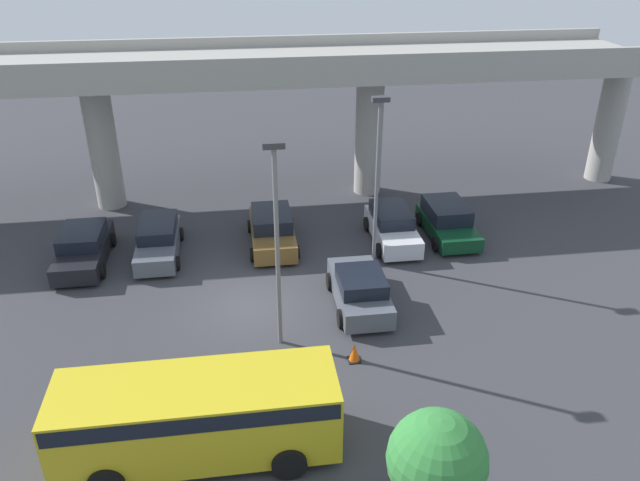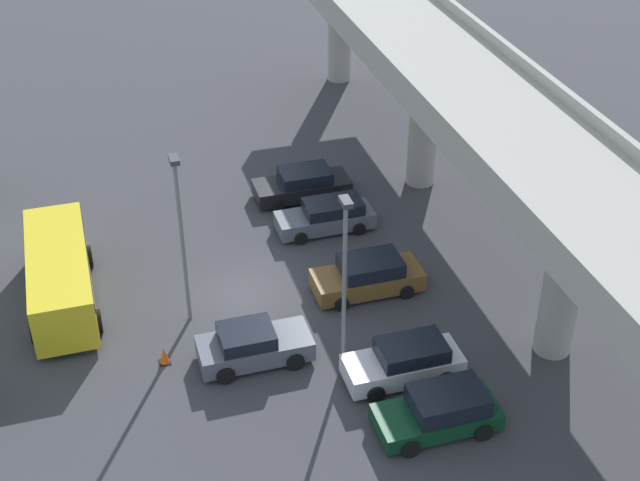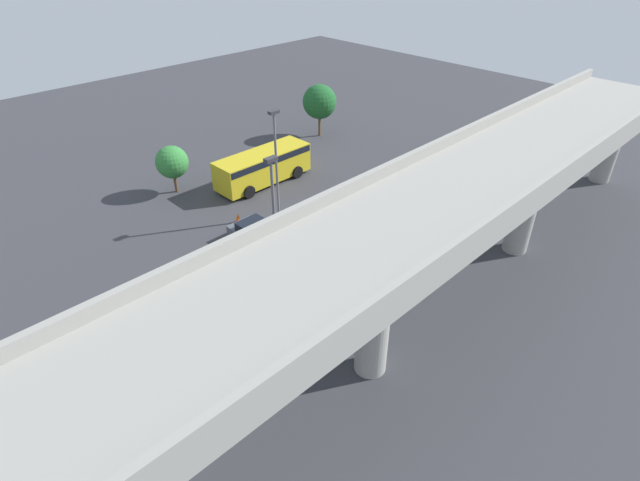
% 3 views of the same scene
% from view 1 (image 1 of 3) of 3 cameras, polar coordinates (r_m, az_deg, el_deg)
% --- Properties ---
extents(ground_plane, '(89.11, 89.11, 0.00)m').
position_cam_1_polar(ground_plane, '(24.96, -6.29, -5.93)').
color(ground_plane, '#38383D').
extents(highway_overpass, '(43.05, 6.03, 8.06)m').
position_cam_1_polar(highway_overpass, '(32.55, -7.71, 14.24)').
color(highway_overpass, '#9E9B93').
rests_on(highway_overpass, ground_plane).
extents(parked_car_0, '(2.17, 4.79, 1.53)m').
position_cam_1_polar(parked_car_0, '(29.40, -20.82, -0.60)').
color(parked_car_0, black).
rests_on(parked_car_0, ground_plane).
extents(parked_car_1, '(1.99, 4.61, 1.49)m').
position_cam_1_polar(parked_car_1, '(29.08, -14.57, 0.05)').
color(parked_car_1, '#515660').
rests_on(parked_car_1, ground_plane).
extents(parked_car_2, '(2.20, 4.70, 1.62)m').
position_cam_1_polar(parked_car_2, '(29.08, -4.40, 1.02)').
color(parked_car_2, brown).
rests_on(parked_car_2, ground_plane).
extents(parked_car_3, '(2.15, 4.38, 1.56)m').
position_cam_1_polar(parked_car_3, '(24.45, 3.66, -4.52)').
color(parked_car_3, '#515660').
rests_on(parked_car_3, ground_plane).
extents(parked_car_4, '(2.05, 4.47, 1.59)m').
position_cam_1_polar(parked_car_4, '(29.46, 6.61, 1.28)').
color(parked_car_4, silver).
rests_on(parked_car_4, ground_plane).
extents(parked_car_5, '(2.22, 4.40, 1.57)m').
position_cam_1_polar(parked_car_5, '(30.47, 11.56, 1.78)').
color(parked_car_5, '#0C381E').
rests_on(parked_car_5, ground_plane).
extents(shuttle_bus, '(7.76, 2.76, 2.47)m').
position_cam_1_polar(shuttle_bus, '(18.19, -11.14, -15.16)').
color(shuttle_bus, gold).
rests_on(shuttle_bus, ground_plane).
extents(lamp_post_near_aisle, '(0.70, 0.35, 7.47)m').
position_cam_1_polar(lamp_post_near_aisle, '(25.91, 5.28, 6.41)').
color(lamp_post_near_aisle, slate).
rests_on(lamp_post_near_aisle, ground_plane).
extents(lamp_post_mid_lot, '(0.70, 0.35, 7.55)m').
position_cam_1_polar(lamp_post_mid_lot, '(20.56, -3.98, 0.78)').
color(lamp_post_mid_lot, slate).
rests_on(lamp_post_mid_lot, ground_plane).
extents(tree_front_right, '(2.39, 2.39, 3.62)m').
position_cam_1_polar(tree_front_right, '(15.63, 10.65, -19.11)').
color(tree_front_right, brown).
rests_on(tree_front_right, ground_plane).
extents(traffic_cone, '(0.44, 0.44, 0.70)m').
position_cam_1_polar(traffic_cone, '(21.85, 3.16, -10.19)').
color(traffic_cone, black).
rests_on(traffic_cone, ground_plane).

